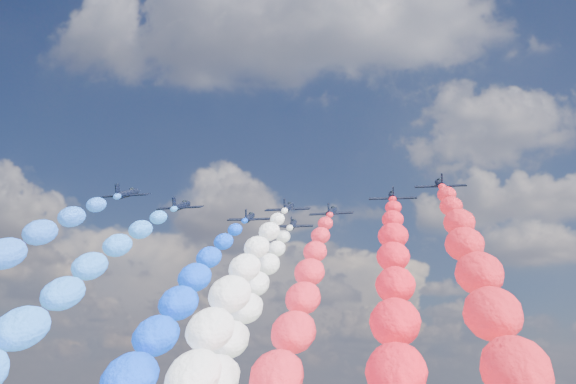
# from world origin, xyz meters

# --- Properties ---
(jet_0) EXTENTS (8.48, 11.14, 5.84)m
(jet_0) POSITION_xyz_m (-25.14, -5.94, 102.86)
(jet_0) COLOR black
(jet_1) EXTENTS (8.29, 11.00, 5.84)m
(jet_1) POSITION_xyz_m (-18.66, 3.27, 102.86)
(jet_1) COLOR black
(jet_2) EXTENTS (8.30, 11.01, 5.84)m
(jet_2) POSITION_xyz_m (-8.64, 13.66, 102.86)
(jet_2) COLOR black
(jet_3) EXTENTS (7.99, 10.78, 5.84)m
(jet_3) POSITION_xyz_m (-0.43, 7.09, 102.86)
(jet_3) COLOR black
(jet_4) EXTENTS (8.54, 11.18, 5.84)m
(jet_4) POSITION_xyz_m (-1.43, 20.51, 102.86)
(jet_4) COLOR black
(jet_5) EXTENTS (8.44, 11.11, 5.84)m
(jet_5) POSITION_xyz_m (6.88, 11.24, 102.86)
(jet_5) COLOR black
(jet_6) EXTENTS (8.22, 10.95, 5.84)m
(jet_6) POSITION_xyz_m (17.77, 1.96, 102.86)
(jet_6) COLOR black
(jet_7) EXTENTS (8.01, 10.80, 5.84)m
(jet_7) POSITION_xyz_m (25.18, -4.52, 102.86)
(jet_7) COLOR black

